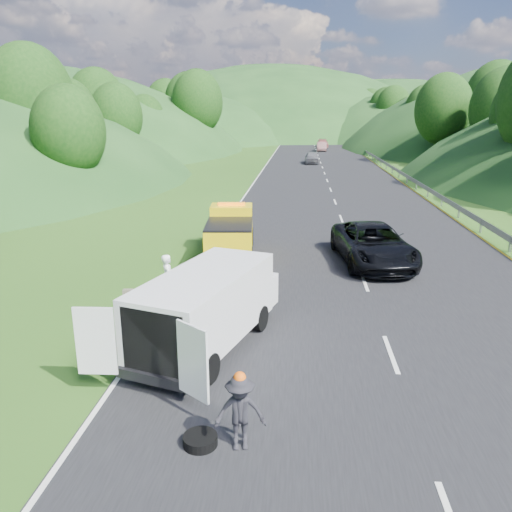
# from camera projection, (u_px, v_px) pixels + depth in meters

# --- Properties ---
(ground) EXTENTS (320.00, 320.00, 0.00)m
(ground) POSITION_uv_depth(u_px,v_px,m) (283.00, 321.00, 15.67)
(ground) COLOR #38661E
(ground) RESTS_ON ground
(road_surface) EXTENTS (14.00, 200.00, 0.02)m
(road_surface) POSITION_uv_depth(u_px,v_px,m) (325.00, 173.00, 53.69)
(road_surface) COLOR black
(road_surface) RESTS_ON ground
(guardrail) EXTENTS (0.06, 140.00, 1.52)m
(guardrail) POSITION_uv_depth(u_px,v_px,m) (377.00, 163.00, 65.03)
(guardrail) COLOR gray
(guardrail) RESTS_ON ground
(tree_line_left) EXTENTS (14.00, 140.00, 14.00)m
(tree_line_left) POSITION_uv_depth(u_px,v_px,m) (171.00, 156.00, 74.72)
(tree_line_left) COLOR #294E17
(tree_line_left) RESTS_ON ground
(tree_line_right) EXTENTS (14.00, 140.00, 14.00)m
(tree_line_right) POSITION_uv_depth(u_px,v_px,m) (460.00, 159.00, 71.12)
(tree_line_right) COLOR #294E17
(tree_line_right) RESTS_ON ground
(hills_backdrop) EXTENTS (201.00, 288.60, 44.00)m
(hills_backdrop) POSITION_uv_depth(u_px,v_px,m) (323.00, 135.00, 144.03)
(hills_backdrop) COLOR #2D5B23
(hills_backdrop) RESTS_ON ground
(tow_truck) EXTENTS (2.39, 5.42, 2.26)m
(tow_truck) POSITION_uv_depth(u_px,v_px,m) (231.00, 232.00, 22.61)
(tow_truck) COLOR black
(tow_truck) RESTS_ON ground
(white_van) EXTENTS (4.38, 6.71, 2.21)m
(white_van) POSITION_uv_depth(u_px,v_px,m) (208.00, 305.00, 13.59)
(white_van) COLOR black
(white_van) RESTS_ON ground
(woman) EXTENTS (0.65, 0.76, 1.75)m
(woman) POSITION_uv_depth(u_px,v_px,m) (170.00, 304.00, 17.02)
(woman) COLOR white
(woman) RESTS_ON ground
(child) EXTENTS (0.64, 0.61, 1.04)m
(child) POSITION_uv_depth(u_px,v_px,m) (186.00, 330.00, 14.98)
(child) COLOR tan
(child) RESTS_ON ground
(worker) EXTENTS (1.08, 0.73, 1.55)m
(worker) POSITION_uv_depth(u_px,v_px,m) (240.00, 448.00, 9.72)
(worker) COLOR black
(worker) RESTS_ON ground
(suitcase) EXTENTS (0.36, 0.23, 0.55)m
(suitcase) POSITION_uv_depth(u_px,v_px,m) (128.00, 297.00, 16.92)
(suitcase) COLOR #625A4A
(suitcase) RESTS_ON ground
(spare_tire) EXTENTS (0.68, 0.68, 0.20)m
(spare_tire) POSITION_uv_depth(u_px,v_px,m) (201.00, 445.00, 9.80)
(spare_tire) COLOR black
(spare_tire) RESTS_ON ground
(passing_suv) EXTENTS (3.50, 6.30, 1.67)m
(passing_suv) POSITION_uv_depth(u_px,v_px,m) (372.00, 263.00, 21.68)
(passing_suv) COLOR black
(passing_suv) RESTS_ON ground
(dist_car_a) EXTENTS (1.76, 4.37, 1.49)m
(dist_car_a) POSITION_uv_depth(u_px,v_px,m) (312.00, 164.00, 64.09)
(dist_car_a) COLOR #505156
(dist_car_a) RESTS_ON ground
(dist_car_b) EXTENTS (1.55, 4.46, 1.47)m
(dist_car_b) POSITION_uv_depth(u_px,v_px,m) (321.00, 151.00, 84.72)
(dist_car_b) COLOR #785150
(dist_car_b) RESTS_ON ground
(dist_car_c) EXTENTS (2.05, 5.04, 1.46)m
(dist_car_c) POSITION_uv_depth(u_px,v_px,m) (322.00, 147.00, 93.83)
(dist_car_c) COLOR #8D4846
(dist_car_c) RESTS_ON ground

